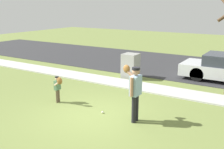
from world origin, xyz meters
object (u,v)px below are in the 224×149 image
at_px(person_adult, 135,88).
at_px(utility_cabinet, 131,66).
at_px(baseball, 103,112).
at_px(person_child, 58,85).

relative_size(person_adult, utility_cabinet, 1.43).
height_order(person_adult, baseball, person_adult).
height_order(person_child, utility_cabinet, utility_cabinet).
relative_size(baseball, utility_cabinet, 0.06).
bearing_deg(baseball, utility_cabinet, 106.87).
bearing_deg(person_child, person_adult, 1.07).
distance_m(person_child, baseball, 1.98).
xyz_separation_m(person_adult, person_child, (-3.03, -0.05, -0.39)).
height_order(person_adult, person_child, person_adult).
bearing_deg(person_adult, baseball, 0.87).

